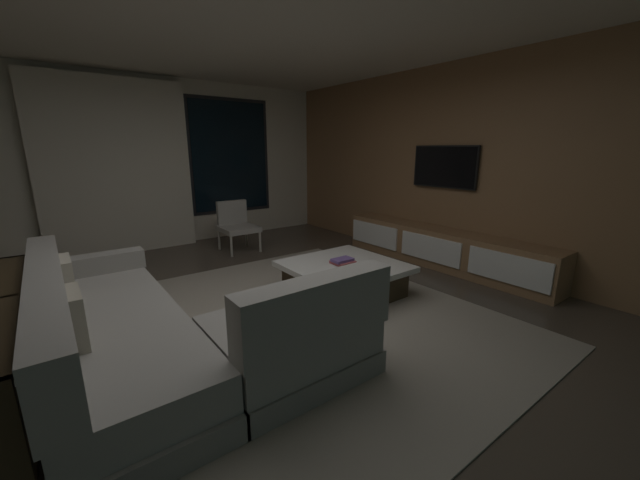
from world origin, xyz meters
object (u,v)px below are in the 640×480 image
(accent_chair_near_window, at_px, (236,223))
(mounted_tv, at_px, (444,167))
(coffee_table, at_px, (344,279))
(book_stack_on_coffee_table, at_px, (343,261))
(sectional_couch, at_px, (159,334))
(media_console, at_px, (442,249))

(accent_chair_near_window, relative_size, mounted_tv, 0.80)
(coffee_table, bearing_deg, book_stack_on_coffee_table, 123.39)
(coffee_table, bearing_deg, sectional_couch, -171.95)
(media_console, distance_m, mounted_tv, 1.13)
(coffee_table, xyz_separation_m, mounted_tv, (1.91, 0.13, 1.16))
(accent_chair_near_window, distance_m, mounted_tv, 3.24)
(sectional_couch, xyz_separation_m, accent_chair_near_window, (1.86, 2.75, 0.14))
(sectional_couch, height_order, book_stack_on_coffee_table, sectional_couch)
(coffee_table, bearing_deg, mounted_tv, 3.99)
(sectional_couch, height_order, coffee_table, sectional_couch)
(sectional_couch, distance_m, media_console, 3.74)
(book_stack_on_coffee_table, bearing_deg, sectional_couch, -171.54)
(book_stack_on_coffee_table, height_order, media_console, media_console)
(book_stack_on_coffee_table, bearing_deg, accent_chair_near_window, 93.21)
(media_console, height_order, mounted_tv, mounted_tv)
(accent_chair_near_window, xyz_separation_m, mounted_tv, (2.06, -2.33, 0.92))
(accent_chair_near_window, height_order, media_console, accent_chair_near_window)
(book_stack_on_coffee_table, height_order, mounted_tv, mounted_tv)
(coffee_table, distance_m, media_console, 1.73)
(accent_chair_near_window, bearing_deg, book_stack_on_coffee_table, -86.79)
(sectional_couch, bearing_deg, accent_chair_near_window, 55.90)
(book_stack_on_coffee_table, xyz_separation_m, mounted_tv, (1.92, 0.12, 0.96))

